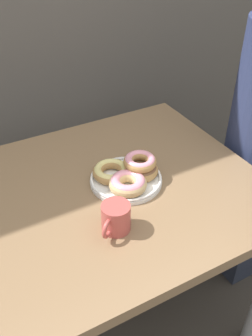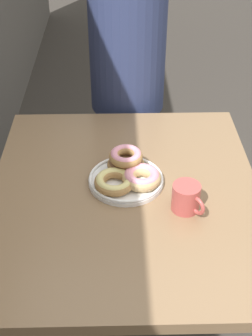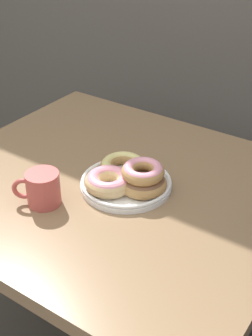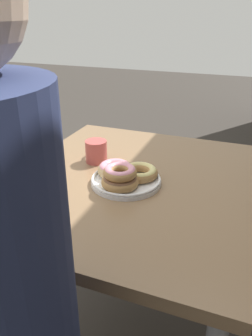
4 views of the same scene
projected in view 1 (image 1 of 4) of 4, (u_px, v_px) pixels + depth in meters
name	position (u px, v px, depth m)	size (l,w,h in m)	color
dining_table	(114.00, 205.00, 1.32)	(0.99, 0.87, 0.78)	#846647
donut_plate	(128.00, 174.00, 1.26)	(0.26, 0.26, 0.09)	white
coffee_mug	(115.00, 218.00, 1.08)	(0.11, 0.09, 0.09)	#B74C47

